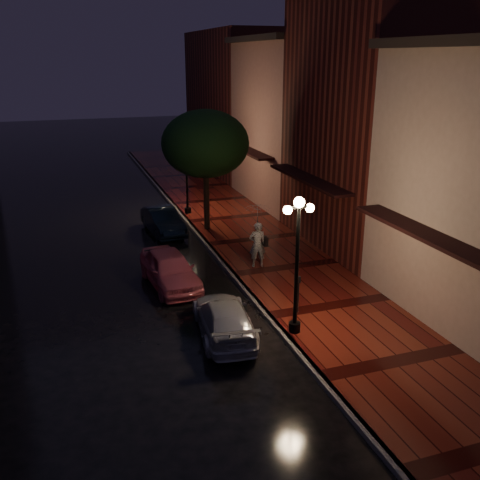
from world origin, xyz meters
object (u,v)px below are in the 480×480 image
object	(u,v)px
streetlamp_near	(297,258)
silver_car	(224,318)
parking_meter	(298,291)
street_tree	(206,146)
woman_with_umbrella	(258,226)
streetlamp_far	(186,169)
navy_car	(163,221)
pink_car	(170,269)

from	to	relation	value
streetlamp_near	silver_car	size ratio (longest dim) A/B	1.09
parking_meter	streetlamp_near	bearing A→B (deg)	-118.83
parking_meter	silver_car	bearing A→B (deg)	-170.85
street_tree	silver_car	xyz separation A→B (m)	(-2.31, -10.25, -3.67)
silver_car	woman_with_umbrella	xyz separation A→B (m)	(2.88, 4.72, 1.31)
streetlamp_far	street_tree	size ratio (longest dim) A/B	0.74
silver_car	woman_with_umbrella	world-z (taller)	woman_with_umbrella
navy_car	woman_with_umbrella	world-z (taller)	woman_with_umbrella
navy_car	parking_meter	distance (m)	10.55
pink_car	navy_car	xyz separation A→B (m)	(0.99, 6.41, -0.06)
pink_car	silver_car	size ratio (longest dim) A/B	1.00
streetlamp_near	woman_with_umbrella	world-z (taller)	streetlamp_near
silver_car	parking_meter	world-z (taller)	parking_meter
parking_meter	pink_car	bearing A→B (deg)	132.28
street_tree	parking_meter	bearing A→B (deg)	-87.71
streetlamp_far	parking_meter	distance (m)	12.94
navy_car	pink_car	bearing A→B (deg)	-104.45
streetlamp_far	navy_car	xyz separation A→B (m)	(-1.87, -2.57, -1.98)
street_tree	navy_car	xyz separation A→B (m)	(-2.13, 0.44, -3.62)
silver_car	parking_meter	size ratio (longest dim) A/B	3.10
woman_with_umbrella	navy_car	bearing A→B (deg)	-55.44
woman_with_umbrella	parking_meter	bearing A→B (deg)	97.87
streetlamp_near	street_tree	world-z (taller)	street_tree
pink_car	woman_with_umbrella	bearing A→B (deg)	1.63
navy_car	streetlamp_far	bearing A→B (deg)	48.25
streetlamp_far	street_tree	world-z (taller)	street_tree
woman_with_umbrella	parking_meter	world-z (taller)	woman_with_umbrella
streetlamp_far	navy_car	world-z (taller)	streetlamp_far
silver_car	woman_with_umbrella	distance (m)	5.68
pink_car	woman_with_umbrella	distance (m)	3.90
streetlamp_near	navy_car	bearing A→B (deg)	99.29
street_tree	woman_with_umbrella	distance (m)	6.04
navy_car	parking_meter	xyz separation A→B (m)	(2.52, -10.24, 0.30)
street_tree	silver_car	size ratio (longest dim) A/B	1.46
woman_with_umbrella	pink_car	bearing A→B (deg)	17.12
streetlamp_far	woman_with_umbrella	world-z (taller)	streetlamp_far
streetlamp_near	navy_car	distance (m)	11.75
streetlamp_far	silver_car	world-z (taller)	streetlamp_far
pink_car	woman_with_umbrella	size ratio (longest dim) A/B	1.52
streetlamp_near	silver_car	bearing A→B (deg)	160.07
woman_with_umbrella	silver_car	bearing A→B (deg)	68.84
streetlamp_near	woman_with_umbrella	xyz separation A→B (m)	(0.83, 5.47, -0.72)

